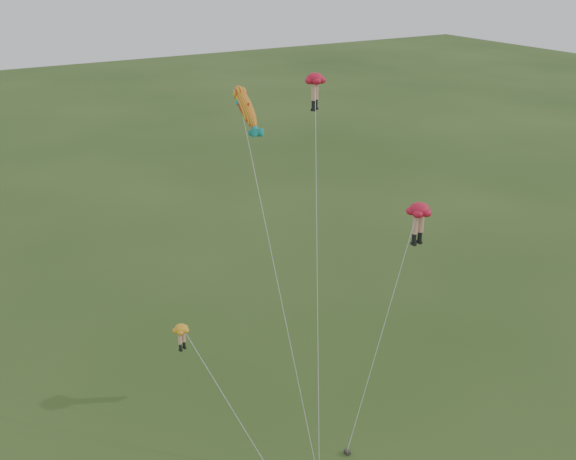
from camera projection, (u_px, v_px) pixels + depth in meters
ground at (324, 452)px, 37.66m from camera, size 300.00×300.00×0.00m
legs_kite_red_high at (315, 88)px, 39.88m from camera, size 7.85×12.77×20.08m
legs_kite_red_mid at (418, 215)px, 38.70m from camera, size 8.25×4.61×13.13m
legs_kite_yellow at (186, 339)px, 34.61m from camera, size 3.63×7.29×8.55m
fish_kite at (246, 109)px, 37.68m from camera, size 2.15×12.41×19.96m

